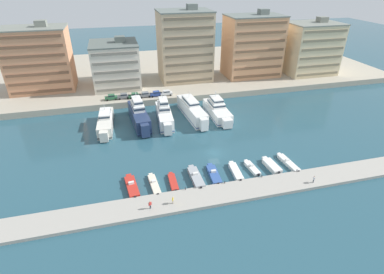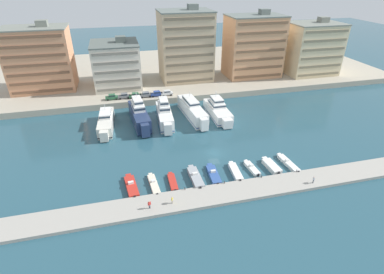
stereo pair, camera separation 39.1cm
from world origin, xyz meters
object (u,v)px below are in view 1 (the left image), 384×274
car_white_center_right (166,93)px  motorboat_cream_left (154,184)px  yacht_navy_left (139,115)px  motorboat_grey_center_left (196,177)px  yacht_white_mid_left (164,114)px  motorboat_white_mid_right (252,168)px  motorboat_white_far_right (288,163)px  car_blue_center (156,94)px  pedestrian_mid_deck (173,199)px  motorboat_red_mid_left (173,182)px  car_grey_left (124,96)px  motorboat_white_right (271,166)px  motorboat_red_far_left (132,186)px  car_grey_center_left (145,94)px  car_green_far_left (111,97)px  pedestrian_far_side (150,204)px  yacht_ivory_far_left (106,122)px  yacht_white_center_left (192,110)px  car_green_mid_left (135,95)px  pedestrian_near_edge (314,179)px  motorboat_white_center_right (236,172)px  yacht_white_center (217,110)px  motorboat_blue_center (214,174)px

car_white_center_right → motorboat_cream_left: bearing=-103.3°
yacht_navy_left → motorboat_grey_center_left: yacht_navy_left is taller
yacht_white_mid_left → motorboat_white_mid_right: 32.78m
motorboat_white_far_right → car_blue_center: 51.77m
motorboat_white_mid_right → pedestrian_mid_deck: size_ratio=4.02×
motorboat_red_mid_left → car_grey_left: bearing=99.3°
motorboat_white_right → yacht_navy_left: bearing=131.6°
motorboat_red_far_left → car_grey_center_left: size_ratio=1.93×
motorboat_red_far_left → car_green_far_left: car_green_far_left is taller
pedestrian_far_side → motorboat_grey_center_left: bearing=34.4°
yacht_white_mid_left → motorboat_white_far_right: (24.33, -29.17, -2.14)m
yacht_ivory_far_left → motorboat_red_far_left: size_ratio=2.18×
motorboat_white_right → car_blue_center: car_blue_center is taller
motorboat_white_far_right → car_green_far_left: 60.68m
yacht_white_center_left → car_blue_center: bearing=120.9°
yacht_ivory_far_left → yacht_white_mid_left: 16.97m
car_white_center_right → yacht_ivory_far_left: bearing=-142.2°
car_green_far_left → pedestrian_mid_deck: bearing=-79.1°
car_grey_left → motorboat_cream_left: bearing=-85.6°
yacht_navy_left → pedestrian_far_side: bearing=-92.5°
yacht_white_mid_left → motorboat_grey_center_left: (1.81, -29.42, -1.99)m
motorboat_red_mid_left → motorboat_white_mid_right: motorboat_white_mid_right is taller
car_green_mid_left → yacht_navy_left: bearing=-90.2°
motorboat_white_mid_right → pedestrian_near_edge: bearing=-40.1°
motorboat_grey_center_left → motorboat_white_center_right: motorboat_grey_center_left is taller
yacht_white_mid_left → motorboat_red_far_left: (-11.93, -29.04, -2.08)m
motorboat_white_center_right → motorboat_red_mid_left: bearing=-179.6°
car_grey_left → motorboat_red_mid_left: bearing=-80.7°
car_grey_center_left → yacht_white_mid_left: bearing=-77.2°
yacht_white_center → motorboat_cream_left: (-24.00, -29.80, -1.63)m
yacht_white_center_left → car_green_far_left: bearing=147.1°
car_grey_left → car_white_center_right: bearing=-2.6°
motorboat_red_mid_left → motorboat_grey_center_left: size_ratio=0.79×
car_green_far_left → yacht_white_center: bearing=-27.7°
pedestrian_mid_deck → motorboat_white_mid_right: bearing=20.8°
car_white_center_right → pedestrian_mid_deck: bearing=-98.8°
yacht_ivory_far_left → car_blue_center: size_ratio=4.26×
motorboat_grey_center_left → pedestrian_mid_deck: bearing=-132.4°
yacht_navy_left → car_grey_center_left: size_ratio=4.63×
motorboat_white_far_right → car_white_center_right: size_ratio=2.02×
yacht_white_center → car_grey_left: 32.26m
car_green_far_left → pedestrian_near_edge: car_green_far_left is taller
yacht_navy_left → car_grey_left: bearing=102.7°
motorboat_cream_left → motorboat_white_mid_right: bearing=1.2°
motorboat_white_far_right → car_green_mid_left: bearing=124.7°
car_green_mid_left → pedestrian_near_edge: size_ratio=2.55×
yacht_white_center_left → car_blue_center: yacht_white_center_left is taller
motorboat_cream_left → motorboat_blue_center: (13.31, 0.29, 0.01)m
car_blue_center → car_green_mid_left: bearing=178.8°
motorboat_red_mid_left → motorboat_white_mid_right: size_ratio=1.04×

